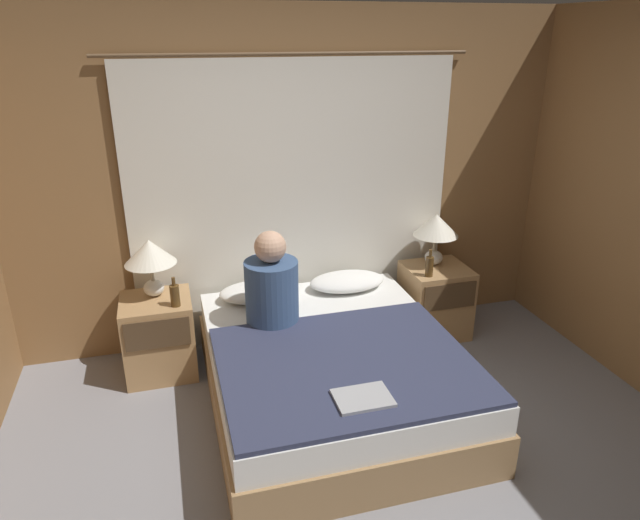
# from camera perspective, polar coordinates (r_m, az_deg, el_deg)

# --- Properties ---
(ground_plane) EXTENTS (16.00, 16.00, 0.00)m
(ground_plane) POSITION_cam_1_polar(r_m,az_deg,el_deg) (3.34, 5.59, -22.07)
(ground_plane) COLOR gray
(wall_back) EXTENTS (4.27, 0.06, 2.50)m
(wall_back) POSITION_cam_1_polar(r_m,az_deg,el_deg) (4.35, -2.80, 7.81)
(wall_back) COLOR olive
(wall_back) RESTS_ON ground_plane
(curtain_panel) EXTENTS (2.64, 0.02, 2.18)m
(curtain_panel) POSITION_cam_1_polar(r_m,az_deg,el_deg) (4.33, -2.57, 5.50)
(curtain_panel) COLOR silver
(curtain_panel) RESTS_ON ground_plane
(bed) EXTENTS (1.55, 1.90, 0.47)m
(bed) POSITION_cam_1_polar(r_m,az_deg,el_deg) (3.81, 1.18, -11.19)
(bed) COLOR #99754C
(bed) RESTS_ON ground_plane
(nightstand_left) EXTENTS (0.48, 0.47, 0.58)m
(nightstand_left) POSITION_cam_1_polar(r_m,az_deg,el_deg) (4.25, -15.78, -7.34)
(nightstand_left) COLOR #A87F51
(nightstand_left) RESTS_ON ground_plane
(nightstand_right) EXTENTS (0.48, 0.47, 0.58)m
(nightstand_right) POSITION_cam_1_polar(r_m,az_deg,el_deg) (4.70, 11.42, -3.98)
(nightstand_right) COLOR #A87F51
(nightstand_right) RESTS_ON ground_plane
(lamp_left) EXTENTS (0.35, 0.35, 0.42)m
(lamp_left) POSITION_cam_1_polar(r_m,az_deg,el_deg) (4.08, -16.64, 0.45)
(lamp_left) COLOR silver
(lamp_left) RESTS_ON nightstand_left
(lamp_right) EXTENTS (0.35, 0.35, 0.42)m
(lamp_right) POSITION_cam_1_polar(r_m,az_deg,el_deg) (4.55, 11.52, 3.15)
(lamp_right) COLOR silver
(lamp_right) RESTS_ON nightstand_right
(pillow_left) EXTENTS (0.58, 0.35, 0.12)m
(pillow_left) POSITION_cam_1_polar(r_m,az_deg,el_deg) (4.23, -6.13, -3.16)
(pillow_left) COLOR white
(pillow_left) RESTS_ON bed
(pillow_right) EXTENTS (0.58, 0.35, 0.12)m
(pillow_right) POSITION_cam_1_polar(r_m,az_deg,el_deg) (4.38, 2.71, -2.14)
(pillow_right) COLOR white
(pillow_right) RESTS_ON bed
(blanket_on_bed) EXTENTS (1.49, 1.24, 0.03)m
(blanket_on_bed) POSITION_cam_1_polar(r_m,az_deg,el_deg) (3.43, 2.68, -10.33)
(blanket_on_bed) COLOR #2D334C
(blanket_on_bed) RESTS_ON bed
(person_left_in_bed) EXTENTS (0.36, 0.36, 0.65)m
(person_left_in_bed) POSITION_cam_1_polar(r_m,az_deg,el_deg) (3.80, -4.86, -2.64)
(person_left_in_bed) COLOR #38517A
(person_left_in_bed) RESTS_ON bed
(beer_bottle_on_left_stand) EXTENTS (0.06, 0.06, 0.21)m
(beer_bottle_on_left_stand) POSITION_cam_1_polar(r_m,az_deg,el_deg) (3.97, -14.31, -3.41)
(beer_bottle_on_left_stand) COLOR #513819
(beer_bottle_on_left_stand) RESTS_ON nightstand_left
(beer_bottle_on_right_stand) EXTENTS (0.06, 0.06, 0.21)m
(beer_bottle_on_right_stand) POSITION_cam_1_polar(r_m,az_deg,el_deg) (4.39, 10.89, -0.58)
(beer_bottle_on_right_stand) COLOR #513819
(beer_bottle_on_right_stand) RESTS_ON nightstand_right
(laptop_on_bed) EXTENTS (0.30, 0.23, 0.02)m
(laptop_on_bed) POSITION_cam_1_polar(r_m,az_deg,el_deg) (3.11, 4.31, -13.60)
(laptop_on_bed) COLOR #9EA0A5
(laptop_on_bed) RESTS_ON blanket_on_bed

